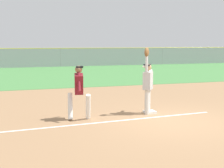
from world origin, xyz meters
The scene contains 11 objects.
ground_plane centered at (0.00, 0.00, 0.00)m, with size 74.46×74.46×0.00m, color #A37A54.
outfield_grass centered at (0.00, 15.76, 0.01)m, with size 45.37×15.38×0.01m, color #4C8C47.
chalk_foul_line centered at (-4.09, 0.35, 0.00)m, with size 12.00×0.10×0.01m, color white.
first_base centered at (-0.09, 1.25, 0.04)m, with size 0.38×0.38×0.08m, color white.
fielder centered at (-0.22, 1.18, 1.12)m, with size 0.63×0.78×2.28m.
runner centered at (-2.61, 1.08, 1.00)m, with size 0.75×0.84×1.72m.
baseball centered at (-0.41, 1.08, 1.65)m, with size 0.07×0.07×0.07m, color white.
outfield_fence centered at (0.00, 23.45, 0.94)m, with size 45.45×0.08×1.89m.
parked_car_red centered at (-2.90, 27.56, 0.67)m, with size 4.58×2.49×1.25m.
parked_car_white centered at (3.14, 27.26, 0.67)m, with size 4.58×2.49×1.25m.
parked_car_blue centered at (8.50, 27.18, 0.67)m, with size 4.45×2.22×1.25m.
Camera 1 is at (-4.54, -8.62, 2.44)m, focal length 50.65 mm.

